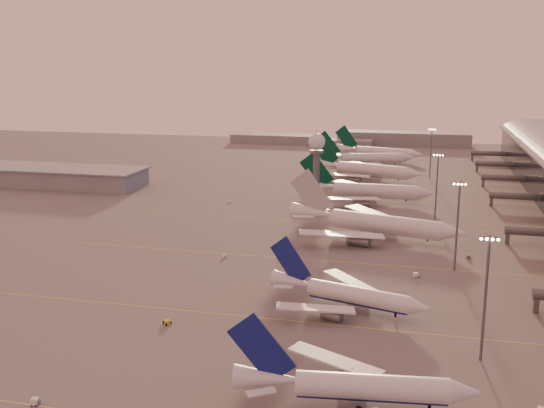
# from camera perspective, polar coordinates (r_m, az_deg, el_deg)

# --- Properties ---
(ground) EXTENTS (700.00, 700.00, 0.00)m
(ground) POSITION_cam_1_polar(r_m,az_deg,el_deg) (139.06, -6.86, -11.20)
(ground) COLOR #5D5B5B
(ground) RESTS_ON ground
(taxiway_markings) EXTENTS (180.00, 185.25, 0.02)m
(taxiway_markings) POSITION_cam_1_polar(r_m,az_deg,el_deg) (184.20, 8.20, -5.21)
(taxiway_markings) COLOR gold
(taxiway_markings) RESTS_ON ground
(hangar) EXTENTS (82.00, 27.00, 8.50)m
(hangar) POSITION_cam_1_polar(r_m,az_deg,el_deg) (311.69, -18.64, 2.38)
(hangar) COLOR slate
(hangar) RESTS_ON ground
(radar_tower) EXTENTS (6.40, 6.40, 31.10)m
(radar_tower) POSITION_cam_1_polar(r_m,az_deg,el_deg) (244.80, 4.02, 4.34)
(radar_tower) COLOR #525559
(radar_tower) RESTS_ON ground
(mast_a) EXTENTS (3.60, 0.56, 25.00)m
(mast_a) POSITION_cam_1_polar(r_m,az_deg,el_deg) (126.64, 18.60, -7.53)
(mast_a) COLOR #525559
(mast_a) RESTS_ON ground
(mast_b) EXTENTS (3.60, 0.56, 25.00)m
(mast_b) POSITION_cam_1_polar(r_m,az_deg,el_deg) (179.09, 16.29, -1.55)
(mast_b) COLOR #525559
(mast_b) RESTS_ON ground
(mast_c) EXTENTS (3.60, 0.56, 25.00)m
(mast_c) POSITION_cam_1_polar(r_m,az_deg,el_deg) (232.71, 14.55, 1.73)
(mast_c) COLOR #525559
(mast_c) RESTS_ON ground
(mast_d) EXTENTS (3.60, 0.56, 25.00)m
(mast_d) POSITION_cam_1_polar(r_m,az_deg,el_deg) (321.61, 14.06, 4.66)
(mast_d) COLOR #525559
(mast_d) RESTS_ON ground
(distant_horizon) EXTENTS (165.00, 37.50, 9.00)m
(distant_horizon) POSITION_cam_1_polar(r_m,az_deg,el_deg) (449.09, 8.18, 5.78)
(distant_horizon) COLOR slate
(distant_horizon) RESTS_ON ground
(narrowbody_near) EXTENTS (41.05, 32.59, 16.07)m
(narrowbody_near) POSITION_cam_1_polar(r_m,az_deg,el_deg) (109.50, 7.35, -16.23)
(narrowbody_near) COLOR silver
(narrowbody_near) RESTS_ON ground
(narrowbody_mid) EXTENTS (38.60, 30.37, 15.45)m
(narrowbody_mid) POSITION_cam_1_polar(r_m,az_deg,el_deg) (148.92, 6.71, -8.25)
(narrowbody_mid) COLOR silver
(narrowbody_mid) RESTS_ON ground
(widebody_white) EXTENTS (58.35, 46.16, 20.99)m
(widebody_white) POSITION_cam_1_polar(r_m,az_deg,el_deg) (209.28, 9.13, -2.04)
(widebody_white) COLOR silver
(widebody_white) RESTS_ON ground
(greentail_a) EXTENTS (54.76, 44.22, 19.89)m
(greentail_a) POSITION_cam_1_polar(r_m,az_deg,el_deg) (263.43, 8.43, 0.96)
(greentail_a) COLOR silver
(greentail_a) RESTS_ON ground
(greentail_b) EXTENTS (56.46, 44.89, 21.20)m
(greentail_b) POSITION_cam_1_polar(r_m,az_deg,el_deg) (313.17, 8.32, 2.85)
(greentail_b) COLOR silver
(greentail_b) RESTS_ON ground
(greentail_c) EXTENTS (53.72, 42.77, 20.06)m
(greentail_c) POSITION_cam_1_polar(r_m,az_deg,el_deg) (352.14, 8.33, 3.88)
(greentail_c) COLOR silver
(greentail_c) RESTS_ON ground
(greentail_d) EXTENTS (52.39, 41.79, 19.40)m
(greentail_d) POSITION_cam_1_polar(r_m,az_deg,el_deg) (379.60, 9.49, 4.45)
(greentail_d) COLOR silver
(greentail_d) RESTS_ON ground
(gsv_truck_a) EXTENTS (6.35, 3.32, 2.44)m
(gsv_truck_a) POSITION_cam_1_polar(r_m,az_deg,el_deg) (117.25, -20.28, -16.02)
(gsv_truck_a) COLOR silver
(gsv_truck_a) RESTS_ON ground
(gsv_catering_a) EXTENTS (5.76, 3.99, 4.33)m
(gsv_catering_a) POSITION_cam_1_polar(r_m,az_deg,el_deg) (116.24, 23.13, -16.01)
(gsv_catering_a) COLOR silver
(gsv_catering_a) RESTS_ON ground
(gsv_tug_mid) EXTENTS (3.83, 3.60, 0.95)m
(gsv_tug_mid) POSITION_cam_1_polar(r_m,az_deg,el_deg) (142.74, -9.38, -10.42)
(gsv_tug_mid) COLOR yellow
(gsv_tug_mid) RESTS_ON ground
(gsv_truck_b) EXTENTS (6.62, 3.99, 2.52)m
(gsv_truck_b) POSITION_cam_1_polar(r_m,az_deg,el_deg) (174.09, 12.93, -6.03)
(gsv_truck_b) COLOR silver
(gsv_truck_b) RESTS_ON ground
(gsv_truck_c) EXTENTS (3.95, 4.83, 1.89)m
(gsv_truck_c) POSITION_cam_1_polar(r_m,az_deg,el_deg) (187.29, -4.22, -4.51)
(gsv_truck_c) COLOR silver
(gsv_truck_c) RESTS_ON ground
(gsv_catering_b) EXTENTS (5.35, 2.87, 4.23)m
(gsv_catering_b) POSITION_cam_1_polar(r_m,az_deg,el_deg) (193.87, 17.28, -4.11)
(gsv_catering_b) COLOR #515456
(gsv_catering_b) RESTS_ON ground
(gsv_tug_far) EXTENTS (3.89, 4.32, 1.06)m
(gsv_tug_far) POSITION_cam_1_polar(r_m,az_deg,el_deg) (226.57, 8.02, -1.69)
(gsv_tug_far) COLOR silver
(gsv_tug_far) RESTS_ON ground
(gsv_truck_d) EXTENTS (2.54, 5.20, 2.01)m
(gsv_truck_d) POSITION_cam_1_polar(r_m,az_deg,el_deg) (260.00, -3.77, 0.36)
(gsv_truck_d) COLOR silver
(gsv_truck_d) RESTS_ON ground
(gsv_tug_hangar) EXTENTS (4.43, 3.19, 1.15)m
(gsv_tug_hangar) POSITION_cam_1_polar(r_m,az_deg,el_deg) (278.19, 12.92, 0.78)
(gsv_tug_hangar) COLOR yellow
(gsv_tug_hangar) RESTS_ON ground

